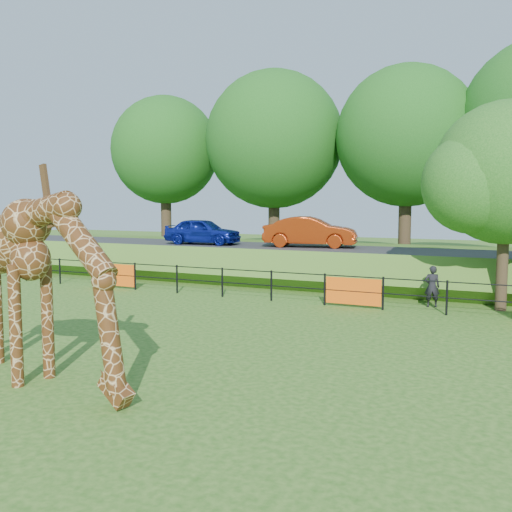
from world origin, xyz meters
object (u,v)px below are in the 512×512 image
object	(u,v)px
giraffe	(35,288)
tree_east	(509,179)
car_blue	(203,231)
car_red	(310,232)
visitor	(432,286)

from	to	relation	value
giraffe	tree_east	world-z (taller)	tree_east
giraffe	car_blue	bearing A→B (deg)	121.13
car_blue	tree_east	size ratio (longest dim) A/B	0.56
giraffe	car_red	distance (m)	17.12
visitor	giraffe	bearing A→B (deg)	47.28
giraffe	visitor	xyz separation A→B (m)	(5.75, 11.67, -1.18)
car_blue	tree_east	bearing A→B (deg)	-111.22
giraffe	car_red	size ratio (longest dim) A/B	1.22
car_red	tree_east	xyz separation A→B (m)	(8.55, -5.03, 2.15)
car_red	car_blue	bearing A→B (deg)	86.31
car_blue	visitor	world-z (taller)	car_blue
visitor	car_red	bearing A→B (deg)	-57.13
tree_east	visitor	bearing A→B (deg)	-169.81
tree_east	car_blue	bearing A→B (deg)	162.69
giraffe	car_red	bearing A→B (deg)	102.99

